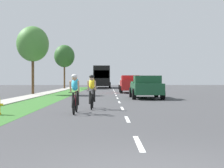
{
  "coord_description": "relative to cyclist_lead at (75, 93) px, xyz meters",
  "views": [
    {
      "loc": [
        -0.64,
        -4.6,
        1.36
      ],
      "look_at": [
        -0.41,
        18.21,
        1.06
      ],
      "focal_mm": 53.31,
      "sensor_mm": 36.0,
      "label": 1
    }
  ],
  "objects": [
    {
      "name": "ground_plane",
      "position": [
        1.99,
        11.27,
        -0.81
      ],
      "size": [
        120.0,
        120.0,
        0.0
      ],
      "primitive_type": "plane",
      "color": "#424244"
    },
    {
      "name": "grass_verge",
      "position": [
        -2.97,
        11.27,
        -0.81
      ],
      "size": [
        2.33,
        70.0,
        0.01
      ],
      "primitive_type": "cube",
      "color": "#38722D",
      "rests_on": "ground_plane"
    },
    {
      "name": "sidewalk_concrete",
      "position": [
        -4.88,
        11.27,
        -0.81
      ],
      "size": [
        1.47,
        70.0,
        0.1
      ],
      "primitive_type": "cube",
      "color": "#B2ADA3",
      "rests_on": "ground_plane"
    },
    {
      "name": "lane_markings_center",
      "position": [
        1.99,
        15.27,
        -0.81
      ],
      "size": [
        0.12,
        53.49,
        0.01
      ],
      "color": "white",
      "rests_on": "ground_plane"
    },
    {
      "name": "cyclist_lead",
      "position": [
        0.0,
        0.0,
        0.0
      ],
      "size": [
        0.42,
        1.72,
        1.58
      ],
      "color": "black",
      "rests_on": "ground_plane"
    },
    {
      "name": "cyclist_trailing",
      "position": [
        0.57,
        2.05,
        0.0
      ],
      "size": [
        0.42,
        1.72,
        1.58
      ],
      "color": "black",
      "rests_on": "ground_plane"
    },
    {
      "name": "pickup_dark_green",
      "position": [
        4.06,
        10.71,
        0.02
      ],
      "size": [
        2.22,
        5.1,
        1.64
      ],
      "color": "#194C2D",
      "rests_on": "ground_plane"
    },
    {
      "name": "suv_red",
      "position": [
        3.55,
        20.9,
        0.14
      ],
      "size": [
        2.15,
        4.7,
        1.79
      ],
      "color": "red",
      "rests_on": "ground_plane"
    },
    {
      "name": "sedan_white",
      "position": [
        3.73,
        32.39,
        -0.04
      ],
      "size": [
        1.98,
        4.3,
        1.52
      ],
      "color": "silver",
      "rests_on": "ground_plane"
    },
    {
      "name": "bus_black",
      "position": [
        0.28,
        42.15,
        1.17
      ],
      "size": [
        2.78,
        11.6,
        3.48
      ],
      "color": "black",
      "rests_on": "ground_plane"
    },
    {
      "name": "street_tree_near",
      "position": [
        -5.57,
        17.01,
        3.78
      ],
      "size": [
        2.92,
        2.92,
        6.22
      ],
      "color": "brown",
      "rests_on": "ground_plane"
    },
    {
      "name": "street_tree_far",
      "position": [
        -5.23,
        36.09,
        4.03
      ],
      "size": [
        3.02,
        3.02,
        6.52
      ],
      "color": "brown",
      "rests_on": "ground_plane"
    }
  ]
}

